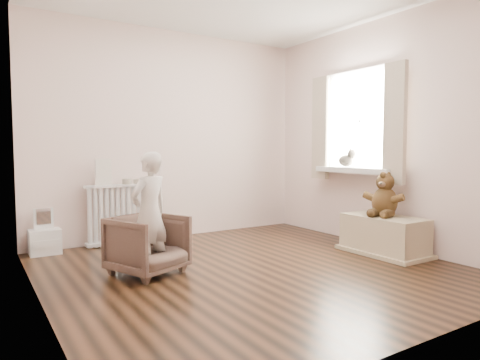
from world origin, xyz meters
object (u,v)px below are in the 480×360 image
teddy_bear (385,191)px  plush_cat (346,159)px  child (149,213)px  toy_vanity (44,229)px  radiator (115,212)px  toy_bench (384,235)px  armchair (148,245)px

teddy_bear → plush_cat: bearing=62.0°
child → plush_cat: plush_cat is taller
toy_vanity → teddy_bear: 3.65m
teddy_bear → toy_vanity: bearing=130.6°
radiator → toy_vanity: radiator is taller
toy_vanity → toy_bench: bearing=-32.0°
toy_vanity → toy_bench: (3.07, -1.92, -0.08)m
radiator → teddy_bear: (2.33, -1.93, 0.28)m
toy_vanity → plush_cat: plush_cat is taller
armchair → toy_bench: (2.40, -0.64, -0.06)m
armchair → plush_cat: size_ratio=2.23×
armchair → toy_bench: bearing=-37.3°
armchair → plush_cat: plush_cat is taller
child → teddy_bear: size_ratio=2.30×
child → toy_bench: child is taller
toy_bench → teddy_bear: bearing=40.1°
armchair → toy_vanity: bearing=95.3°
toy_bench → teddy_bear: teddy_bear is taller
toy_vanity → plush_cat: 3.51m
armchair → child: size_ratio=0.54×
radiator → armchair: radiator is taller
radiator → armchair: (-0.09, -1.31, -0.13)m
radiator → toy_bench: bearing=-40.1°
toy_bench → plush_cat: bearing=78.6°
child → plush_cat: (2.54, 0.11, 0.44)m
toy_vanity → child: size_ratio=0.45×
teddy_bear → plush_cat: 0.76m
teddy_bear → plush_cat: size_ratio=1.79×
toy_bench → plush_cat: 1.07m
plush_cat → radiator: bearing=164.9°
radiator → plush_cat: (2.45, -1.26, 0.61)m
radiator → plush_cat: size_ratio=2.71×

